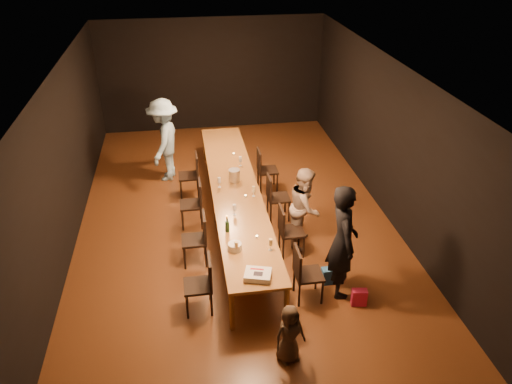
{
  "coord_description": "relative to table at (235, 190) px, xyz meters",
  "views": [
    {
      "loc": [
        -0.89,
        -8.26,
        5.31
      ],
      "look_at": [
        0.3,
        -0.68,
        1.0
      ],
      "focal_mm": 35.0,
      "sensor_mm": 36.0,
      "label": 1
    }
  ],
  "objects": [
    {
      "name": "chair_left_2",
      "position": [
        -0.85,
        0.0,
        -0.24
      ],
      "size": [
        0.42,
        0.42,
        0.93
      ],
      "primitive_type": null,
      "rotation": [
        0.0,
        0.0,
        1.57
      ],
      "color": "black",
      "rests_on": "ground"
    },
    {
      "name": "tealight_mid",
      "position": [
        0.15,
        -0.38,
        0.06
      ],
      "size": [
        0.05,
        0.05,
        0.03
      ],
      "primitive_type": "cylinder",
      "color": "#B2B7B2",
      "rests_on": "table"
    },
    {
      "name": "child",
      "position": [
        0.29,
        -3.56,
        -0.25
      ],
      "size": [
        0.5,
        0.4,
        0.9
      ],
      "primitive_type": "imported",
      "rotation": [
        0.0,
        0.0,
        0.31
      ],
      "color": "#413224",
      "rests_on": "ground"
    },
    {
      "name": "tealight_far",
      "position": [
        0.15,
        1.47,
        0.06
      ],
      "size": [
        0.05,
        0.05,
        0.03
      ],
      "primitive_type": "cylinder",
      "color": "#B2B7B2",
      "rests_on": "table"
    },
    {
      "name": "tealight_near",
      "position": [
        0.15,
        -1.72,
        0.06
      ],
      "size": [
        0.05,
        0.05,
        0.03
      ],
      "primitive_type": "cylinder",
      "color": "#B2B7B2",
      "rests_on": "table"
    },
    {
      "name": "chair_right_1",
      "position": [
        0.85,
        -1.2,
        -0.24
      ],
      "size": [
        0.42,
        0.42,
        0.93
      ],
      "primitive_type": null,
      "rotation": [
        0.0,
        0.0,
        -1.57
      ],
      "color": "black",
      "rests_on": "ground"
    },
    {
      "name": "chair_left_0",
      "position": [
        -0.85,
        -2.4,
        -0.24
      ],
      "size": [
        0.42,
        0.42,
        0.93
      ],
      "primitive_type": null,
      "rotation": [
        0.0,
        0.0,
        1.57
      ],
      "color": "black",
      "rests_on": "ground"
    },
    {
      "name": "birthday_cake",
      "position": [
        0.01,
        -2.71,
        0.09
      ],
      "size": [
        0.45,
        0.39,
        0.09
      ],
      "rotation": [
        0.0,
        0.0,
        -0.29
      ],
      "color": "white",
      "rests_on": "table"
    },
    {
      "name": "wineglass_3",
      "position": [
        0.3,
        -0.39,
        0.15
      ],
      "size": [
        0.06,
        0.06,
        0.21
      ],
      "primitive_type": null,
      "color": "beige",
      "rests_on": "table"
    },
    {
      "name": "table",
      "position": [
        0.0,
        0.0,
        0.0
      ],
      "size": [
        0.9,
        6.0,
        0.75
      ],
      "color": "brown",
      "rests_on": "ground"
    },
    {
      "name": "chair_right_3",
      "position": [
        0.85,
        1.2,
        -0.24
      ],
      "size": [
        0.42,
        0.42,
        0.93
      ],
      "primitive_type": null,
      "rotation": [
        0.0,
        0.0,
        -1.57
      ],
      "color": "black",
      "rests_on": "ground"
    },
    {
      "name": "woman_tan",
      "position": [
        1.15,
        -0.9,
        0.05
      ],
      "size": [
        0.81,
        0.89,
        1.5
      ],
      "primitive_type": "imported",
      "rotation": [
        0.0,
        0.0,
        1.16
      ],
      "color": "#BDA28E",
      "rests_on": "ground"
    },
    {
      "name": "ground",
      "position": [
        0.0,
        0.0,
        -0.7
      ],
      "size": [
        10.0,
        10.0,
        0.0
      ],
      "primitive_type": "plane",
      "color": "#442511",
      "rests_on": "ground"
    },
    {
      "name": "gift_bag_red",
      "position": [
        1.59,
        -2.68,
        -0.56
      ],
      "size": [
        0.25,
        0.16,
        0.28
      ],
      "primitive_type": "cube",
      "rotation": [
        0.0,
        0.0,
        -0.16
      ],
      "color": "#C51D4F",
      "rests_on": "ground"
    },
    {
      "name": "man_blue",
      "position": [
        -1.32,
        2.07,
        0.23
      ],
      "size": [
        0.98,
        1.34,
        1.86
      ],
      "primitive_type": "imported",
      "rotation": [
        0.0,
        0.0,
        -1.83
      ],
      "color": "#96C4E7",
      "rests_on": "ground"
    },
    {
      "name": "wineglass_2",
      "position": [
        -0.12,
        -0.98,
        0.15
      ],
      "size": [
        0.06,
        0.06,
        0.21
      ],
      "primitive_type": null,
      "color": "silver",
      "rests_on": "table"
    },
    {
      "name": "chair_right_2",
      "position": [
        0.85,
        0.0,
        -0.24
      ],
      "size": [
        0.42,
        0.42,
        0.93
      ],
      "primitive_type": null,
      "rotation": [
        0.0,
        0.0,
        -1.57
      ],
      "color": "black",
      "rests_on": "ground"
    },
    {
      "name": "wineglass_5",
      "position": [
        0.22,
        0.91,
        0.15
      ],
      "size": [
        0.06,
        0.06,
        0.21
      ],
      "primitive_type": null,
      "color": "silver",
      "rests_on": "table"
    },
    {
      "name": "room_shell",
      "position": [
        0.0,
        0.0,
        1.38
      ],
      "size": [
        6.04,
        10.04,
        3.02
      ],
      "color": "black",
      "rests_on": "ground"
    },
    {
      "name": "plate_stack",
      "position": [
        -0.24,
        -2.0,
        0.11
      ],
      "size": [
        0.22,
        0.22,
        0.12
      ],
      "primitive_type": "cylinder",
      "rotation": [
        0.0,
        0.0,
        -0.05
      ],
      "color": "silver",
      "rests_on": "table"
    },
    {
      "name": "wineglass_4",
      "position": [
        -0.29,
        0.05,
        0.15
      ],
      "size": [
        0.06,
        0.06,
        0.21
      ],
      "primitive_type": null,
      "color": "silver",
      "rests_on": "table"
    },
    {
      "name": "wineglass_0",
      "position": [
        -0.22,
        -2.08,
        0.15
      ],
      "size": [
        0.06,
        0.06,
        0.21
      ],
      "primitive_type": null,
      "color": "beige",
      "rests_on": "table"
    },
    {
      "name": "champagne_bottle",
      "position": [
        -0.3,
        -1.47,
        0.2
      ],
      "size": [
        0.08,
        0.08,
        0.3
      ],
      "primitive_type": null,
      "rotation": [
        0.0,
        0.0,
        -0.1
      ],
      "color": "black",
      "rests_on": "table"
    },
    {
      "name": "chair_left_1",
      "position": [
        -0.85,
        -1.2,
        -0.24
      ],
      "size": [
        0.42,
        0.42,
        0.93
      ],
      "primitive_type": null,
      "rotation": [
        0.0,
        0.0,
        1.57
      ],
      "color": "black",
      "rests_on": "ground"
    },
    {
      "name": "chair_left_3",
      "position": [
        -0.85,
        1.2,
        -0.24
      ],
      "size": [
        0.42,
        0.42,
        0.93
      ],
      "primitive_type": null,
      "rotation": [
        0.0,
        0.0,
        1.57
      ],
      "color": "black",
      "rests_on": "ground"
    },
    {
      "name": "ice_bucket",
      "position": [
        0.02,
        0.26,
        0.17
      ],
      "size": [
        0.24,
        0.24,
        0.24
      ],
      "primitive_type": "cylinder",
      "rotation": [
        0.0,
        0.0,
        0.09
      ],
      "color": "#AFAFB4",
      "rests_on": "table"
    },
    {
      "name": "woman_birthday",
      "position": [
        1.38,
        -2.3,
        0.25
      ],
      "size": [
        0.5,
        0.72,
        1.9
      ],
      "primitive_type": "imported",
      "rotation": [
        0.0,
        0.0,
        1.51
      ],
      "color": "black",
      "rests_on": "ground"
    },
    {
      "name": "gift_bag_blue",
      "position": [
        1.27,
        -2.1,
        -0.56
      ],
      "size": [
        0.23,
        0.16,
        0.28
      ],
      "primitive_type": "cube",
      "rotation": [
        0.0,
        0.0,
        0.05
      ],
      "color": "#2761A9",
      "rests_on": "ground"
    },
    {
      "name": "wineglass_1",
      "position": [
        0.3,
        -2.09,
        0.15
      ],
      "size": [
        0.06,
        0.06,
        0.21
      ],
      "primitive_type": null,
      "color": "beige",
      "rests_on": "table"
    },
    {
      "name": "chair_right_0",
      "position": [
        0.85,
        -2.4,
        -0.24
      ],
      "size": [
        0.42,
        0.42,
        0.93
      ],
      "primitive_type": null,
      "rotation": [
        0.0,
        0.0,
        -1.57
      ],
      "color": "black",
      "rests_on": "ground"
    }
  ]
}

